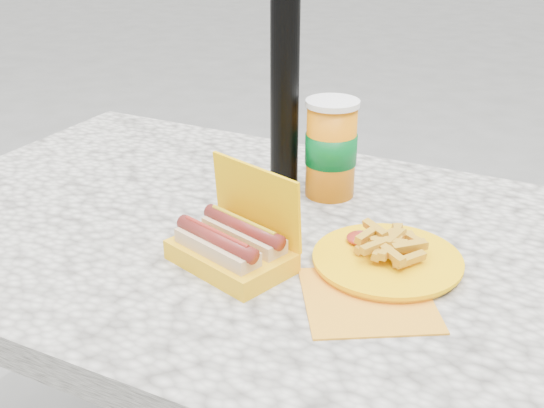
% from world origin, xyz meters
% --- Properties ---
extents(picnic_table, '(1.20, 0.80, 0.75)m').
position_xyz_m(picnic_table, '(0.00, 0.00, 0.64)').
color(picnic_table, beige).
rests_on(picnic_table, ground).
extents(hotdog_box, '(0.20, 0.16, 0.14)m').
position_xyz_m(hotdog_box, '(0.05, -0.11, 0.78)').
color(hotdog_box, '#FFB900').
rests_on(hotdog_box, picnic_table).
extents(fries_plate, '(0.24, 0.33, 0.04)m').
position_xyz_m(fries_plate, '(0.25, -0.02, 0.76)').
color(fries_plate, orange).
rests_on(fries_plate, picnic_table).
extents(soda_cup, '(0.09, 0.09, 0.18)m').
position_xyz_m(soda_cup, '(0.08, 0.18, 0.84)').
color(soda_cup, orange).
rests_on(soda_cup, picnic_table).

